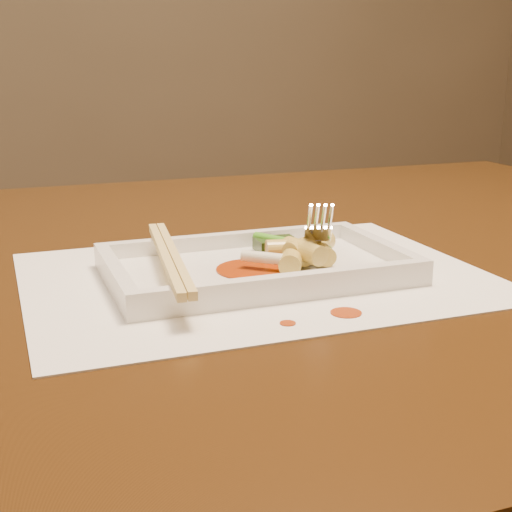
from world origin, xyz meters
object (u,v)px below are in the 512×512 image
object	(u,v)px
plate_base	(256,271)
chopstick_a	(165,256)
placemat	(256,276)
table	(197,348)
fork	(321,177)

from	to	relation	value
plate_base	chopstick_a	world-z (taller)	chopstick_a
placemat	chopstick_a	distance (m)	0.09
plate_base	chopstick_a	xyz separation A→B (m)	(-0.08, 0.00, 0.02)
table	fork	size ratio (longest dim) A/B	10.00
chopstick_a	fork	xyz separation A→B (m)	(0.15, 0.02, 0.06)
table	chopstick_a	size ratio (longest dim) A/B	6.33
table	chopstick_a	bearing A→B (deg)	-118.51
placemat	plate_base	distance (m)	0.00
table	chopstick_a	world-z (taller)	chopstick_a
table	placemat	size ratio (longest dim) A/B	3.50
chopstick_a	placemat	bearing A→B (deg)	-0.00
placemat	fork	size ratio (longest dim) A/B	2.86
chopstick_a	fork	size ratio (longest dim) A/B	1.58
placemat	fork	world-z (taller)	fork
table	placemat	distance (m)	0.14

